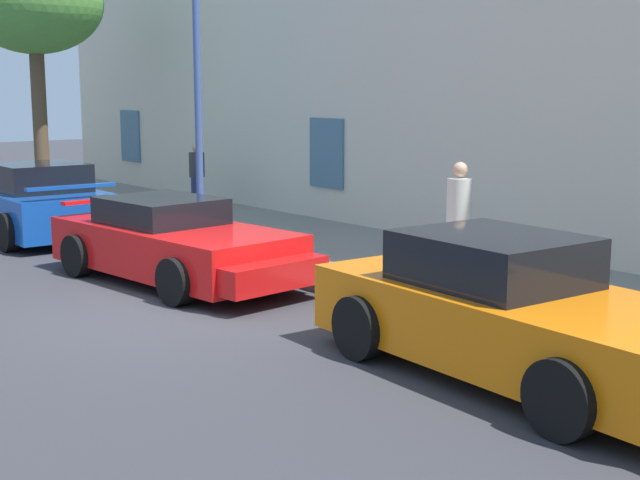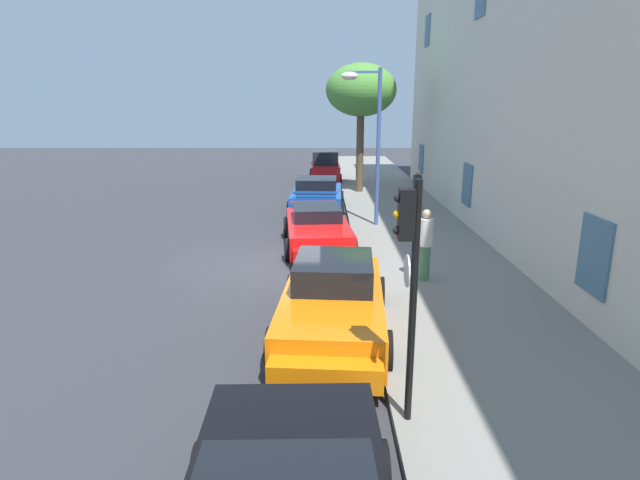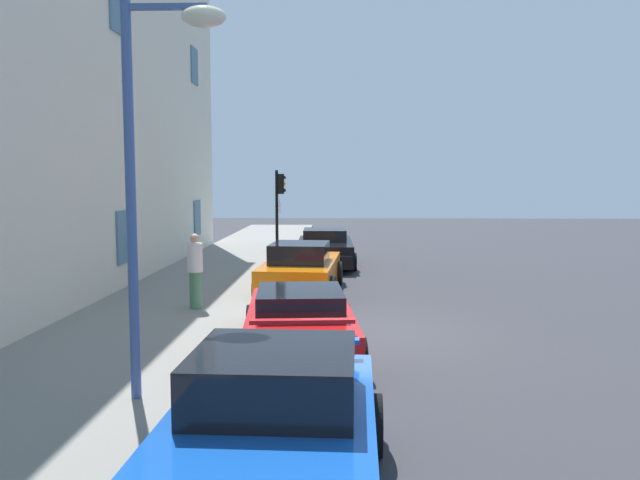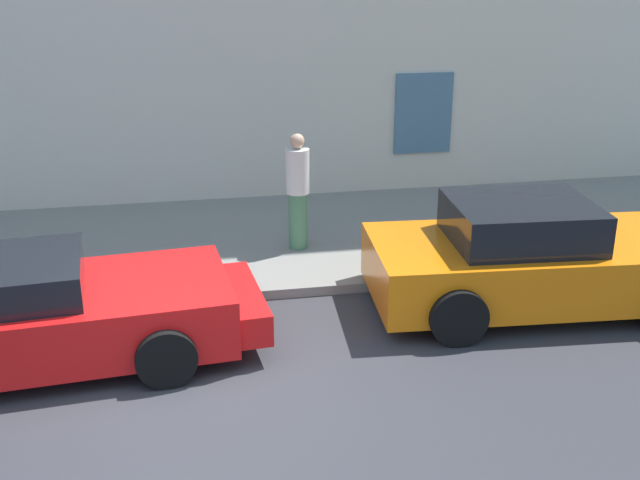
# 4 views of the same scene
# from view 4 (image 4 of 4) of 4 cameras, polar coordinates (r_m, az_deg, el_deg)

# --- Properties ---
(ground_plane) EXTENTS (80.00, 80.00, 0.00)m
(ground_plane) POSITION_cam_4_polar(r_m,az_deg,el_deg) (8.64, -8.92, -11.33)
(ground_plane) COLOR #333338
(sidewalk) EXTENTS (60.00, 4.27, 0.14)m
(sidewalk) POSITION_cam_4_polar(r_m,az_deg,el_deg) (12.62, -9.71, -0.38)
(sidewalk) COLOR gray
(sidewalk) RESTS_ON ground
(sportscar_yellow_flank) EXTENTS (4.90, 2.38, 1.28)m
(sportscar_yellow_flank) POSITION_cam_4_polar(r_m,az_deg,el_deg) (9.51, -18.97, -5.12)
(sportscar_yellow_flank) COLOR red
(sportscar_yellow_flank) RESTS_ON ground
(sportscar_white_middle) EXTENTS (5.04, 2.38, 1.46)m
(sportscar_white_middle) POSITION_cam_4_polar(r_m,az_deg,el_deg) (10.80, 16.65, -1.38)
(sportscar_white_middle) COLOR orange
(sportscar_white_middle) RESTS_ON ground
(pedestrian_strolling) EXTENTS (0.40, 0.40, 1.80)m
(pedestrian_strolling) POSITION_cam_4_polar(r_m,az_deg,el_deg) (11.87, -1.64, 3.63)
(pedestrian_strolling) COLOR #4C7F59
(pedestrian_strolling) RESTS_ON sidewalk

